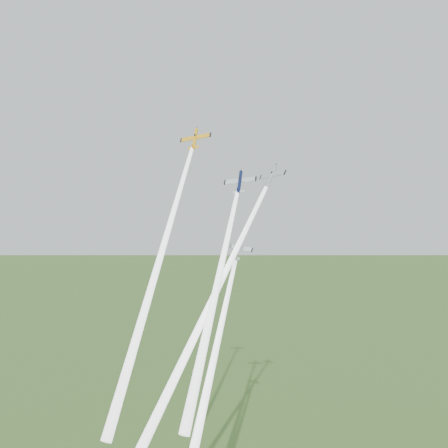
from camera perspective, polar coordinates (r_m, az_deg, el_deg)
plane_yellow at (r=148.98m, az=-2.97°, el=8.65°), size 9.81×6.34×8.97m
smoke_trail_yellow at (r=127.65m, az=-6.96°, el=-4.92°), size 2.76×45.17×61.03m
plane_navy at (r=136.44m, az=1.60°, el=4.28°), size 9.09×6.07×8.23m
smoke_trail_navy at (r=120.66m, az=-1.02°, el=-7.62°), size 2.98×35.07×47.09m
plane_silver_right at (r=136.87m, az=4.84°, el=4.87°), size 9.08×8.81×8.09m
smoke_trail_silver_right at (r=123.02m, az=-1.93°, el=-9.18°), size 19.71×39.53×57.33m
plane_silver_low at (r=132.53m, az=1.42°, el=-2.55°), size 7.82×4.96×7.20m
smoke_trail_silver_low at (r=120.61m, az=-1.43°, el=-15.20°), size 2.23×34.37×46.18m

